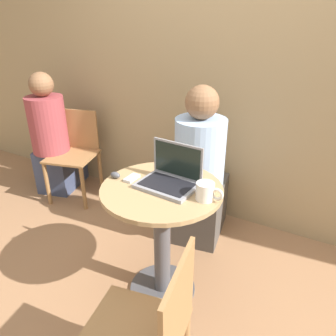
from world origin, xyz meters
name	(u,v)px	position (x,y,z in m)	size (l,w,h in m)	color
ground_plane	(163,289)	(0.00, 0.00, 0.00)	(12.00, 12.00, 0.00)	#9E704C
back_wall	(233,60)	(0.00, 1.03, 1.30)	(7.00, 0.05, 2.60)	tan
round_table	(162,224)	(0.00, 0.00, 0.51)	(0.68, 0.68, 0.75)	#4C4C51
laptop	(170,177)	(0.03, 0.05, 0.80)	(0.33, 0.25, 0.23)	gray
cell_phone	(132,178)	(-0.20, 0.00, 0.75)	(0.05, 0.10, 0.02)	silver
computer_mouse	(115,175)	(-0.29, -0.03, 0.77)	(0.06, 0.04, 0.04)	#4C4C51
coffee_cup	(206,192)	(0.26, 0.00, 0.79)	(0.15, 0.09, 0.09)	white
person_seated	(200,179)	(-0.03, 0.63, 0.50)	(0.41, 0.57, 1.20)	#4C4742
chair_background	(75,153)	(-1.32, 0.67, 0.43)	(0.49, 0.49, 0.81)	#9E7042
person_background	(54,143)	(-1.57, 0.67, 0.48)	(0.43, 0.54, 1.15)	#3D4766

